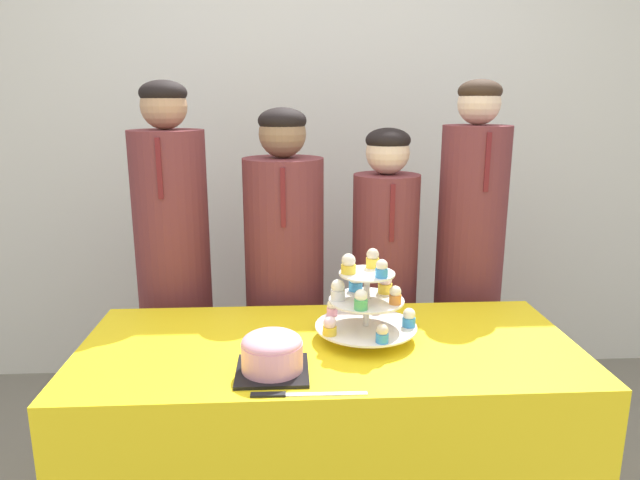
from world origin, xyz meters
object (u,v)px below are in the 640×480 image
student_0 (176,291)px  student_2 (383,306)px  cupcake_stand (366,300)px  student_1 (285,302)px  round_cake (272,352)px  student_3 (467,285)px  cake_knife (289,395)px

student_0 → student_2: size_ratio=1.13×
cupcake_stand → student_1: size_ratio=0.22×
cupcake_stand → student_2: 0.61m
student_0 → student_1: bearing=0.0°
round_cake → student_1: student_1 is taller
round_cake → student_1: size_ratio=0.14×
student_2 → student_0: bearing=180.0°
student_1 → student_2: bearing=-0.0°
student_3 → round_cake: bearing=-136.1°
student_1 → student_3: bearing=-0.0°
round_cake → student_1: (0.03, 0.76, -0.13)m
cupcake_stand → student_1: student_1 is taller
round_cake → student_1: bearing=87.6°
round_cake → cake_knife: 0.15m
round_cake → student_0: student_0 is taller
round_cake → student_2: bearing=59.9°
student_0 → student_1: 0.45m
cupcake_stand → round_cake: bearing=-143.1°
student_0 → round_cake: bearing=-61.7°
cupcake_stand → student_3: (0.50, 0.54, -0.14)m
student_0 → student_2: bearing=-0.0°
student_3 → student_0: bearing=180.0°
student_2 → student_1: bearing=180.0°
student_1 → student_3: student_3 is taller
student_1 → cake_knife: bearing=-89.1°
cupcake_stand → student_2: size_ratio=0.23×
student_0 → student_3: size_ratio=1.00×
cake_knife → student_1: bearing=91.8°
cupcake_stand → student_3: student_3 is taller
cupcake_stand → student_2: (0.15, 0.54, -0.22)m
cake_knife → student_0: student_0 is taller
cake_knife → student_3: bearing=51.0°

